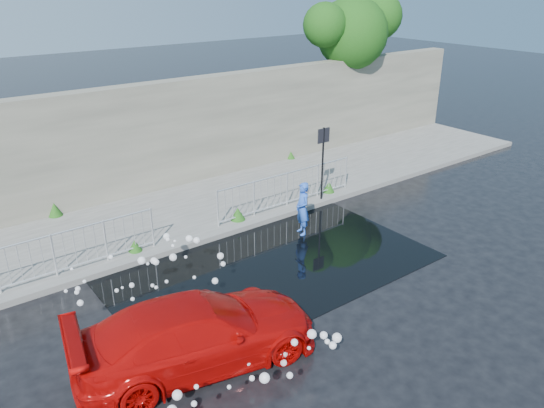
% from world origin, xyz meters
% --- Properties ---
extents(ground, '(90.00, 90.00, 0.00)m').
position_xyz_m(ground, '(0.00, 0.00, 0.00)').
color(ground, black).
rests_on(ground, ground).
extents(pavement, '(30.00, 4.00, 0.15)m').
position_xyz_m(pavement, '(0.00, 5.00, 0.07)').
color(pavement, '#5E5E5A').
rests_on(pavement, ground).
extents(curb, '(30.00, 0.25, 0.16)m').
position_xyz_m(curb, '(0.00, 3.00, 0.08)').
color(curb, '#5E5E5A').
rests_on(curb, ground).
extents(retaining_wall, '(30.00, 0.60, 3.50)m').
position_xyz_m(retaining_wall, '(0.00, 7.20, 1.90)').
color(retaining_wall, '#5E5B4F').
rests_on(retaining_wall, pavement).
extents(puddle, '(8.00, 5.00, 0.01)m').
position_xyz_m(puddle, '(0.50, 1.00, 0.01)').
color(puddle, black).
rests_on(puddle, ground).
extents(sign_post, '(0.45, 0.06, 2.50)m').
position_xyz_m(sign_post, '(4.20, 3.10, 1.72)').
color(sign_post, black).
rests_on(sign_post, ground).
extents(tree, '(4.81, 2.88, 6.16)m').
position_xyz_m(tree, '(9.60, 7.41, 4.73)').
color(tree, '#332114').
rests_on(tree, ground).
extents(railing_left, '(5.05, 0.05, 1.10)m').
position_xyz_m(railing_left, '(-4.00, 3.35, 0.74)').
color(railing_left, silver).
rests_on(railing_left, pavement).
extents(railing_right, '(5.05, 0.05, 1.10)m').
position_xyz_m(railing_right, '(3.00, 3.35, 0.74)').
color(railing_right, silver).
rests_on(railing_right, pavement).
extents(weeds, '(12.17, 3.93, 0.41)m').
position_xyz_m(weeds, '(-0.33, 4.51, 0.33)').
color(weeds, '#1F4B14').
rests_on(weeds, pavement).
extents(water_spray, '(3.62, 5.72, 1.09)m').
position_xyz_m(water_spray, '(-2.47, -0.79, 0.74)').
color(water_spray, white).
rests_on(water_spray, ground).
extents(red_car, '(4.83, 2.68, 1.33)m').
position_xyz_m(red_car, '(-2.74, -1.21, 0.66)').
color(red_car, '#B10807').
rests_on(red_car, ground).
extents(person, '(0.51, 0.64, 1.53)m').
position_xyz_m(person, '(2.31, 1.80, 0.77)').
color(person, blue).
rests_on(person, ground).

